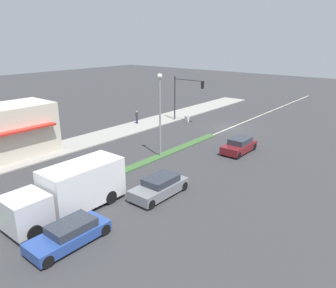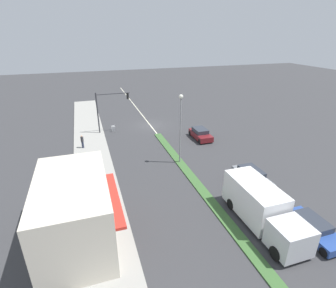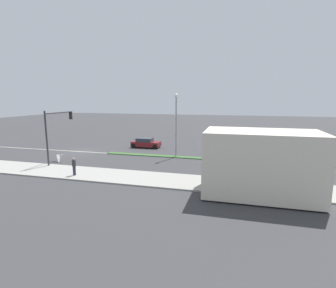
# 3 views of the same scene
# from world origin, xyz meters

# --- Properties ---
(ground_plane) EXTENTS (160.00, 160.00, 0.00)m
(ground_plane) POSITION_xyz_m (0.00, 18.00, 0.00)
(ground_plane) COLOR #38383A
(sidewalk_right) EXTENTS (4.00, 73.00, 0.12)m
(sidewalk_right) POSITION_xyz_m (9.00, 18.50, 0.06)
(sidewalk_right) COLOR #9E9B93
(sidewalk_right) RESTS_ON ground
(median_strip) EXTENTS (0.90, 46.00, 0.10)m
(median_strip) POSITION_xyz_m (0.00, 27.00, 0.05)
(median_strip) COLOR #3D6633
(median_strip) RESTS_ON ground
(lane_marking_center) EXTENTS (0.16, 60.00, 0.01)m
(lane_marking_center) POSITION_xyz_m (0.00, 0.00, 0.00)
(lane_marking_center) COLOR beige
(lane_marking_center) RESTS_ON ground
(building_corner_store) EXTENTS (5.11, 7.90, 4.59)m
(building_corner_store) POSITION_xyz_m (10.53, 21.52, 2.42)
(building_corner_store) COLOR beige
(building_corner_store) RESTS_ON sidewalk_right
(traffic_signal_main) EXTENTS (4.59, 0.34, 5.60)m
(traffic_signal_main) POSITION_xyz_m (6.12, 1.12, 3.90)
(traffic_signal_main) COLOR #333338
(traffic_signal_main) RESTS_ON sidewalk_right
(street_lamp) EXTENTS (0.44, 0.44, 7.37)m
(street_lamp) POSITION_xyz_m (0.00, 12.83, 4.78)
(street_lamp) COLOR gray
(street_lamp) RESTS_ON median_strip
(pedestrian) EXTENTS (0.34, 0.34, 1.61)m
(pedestrian) POSITION_xyz_m (9.90, 5.77, 0.97)
(pedestrian) COLOR #282D42
(pedestrian) RESTS_ON sidewalk_right
(warning_aframe_sign) EXTENTS (0.45, 0.53, 0.84)m
(warning_aframe_sign) POSITION_xyz_m (5.63, 1.03, 0.43)
(warning_aframe_sign) COLOR silver
(warning_aframe_sign) RESTS_ON ground
(delivery_truck) EXTENTS (2.44, 7.50, 2.87)m
(delivery_truck) POSITION_xyz_m (-2.20, 23.83, 1.47)
(delivery_truck) COLOR silver
(delivery_truck) RESTS_ON ground
(coupe_blue) EXTENTS (1.80, 4.32, 1.20)m
(coupe_blue) POSITION_xyz_m (-5.00, 25.97, 0.59)
(coupe_blue) COLOR #284793
(coupe_blue) RESTS_ON ground
(suv_grey) EXTENTS (1.88, 4.32, 1.33)m
(suv_grey) POSITION_xyz_m (-5.00, 18.77, 0.64)
(suv_grey) COLOR slate
(suv_grey) RESTS_ON ground
(sedan_maroon) EXTENTS (1.83, 4.02, 1.37)m
(sedan_maroon) POSITION_xyz_m (-5.00, 7.24, 0.65)
(sedan_maroon) COLOR maroon
(sedan_maroon) RESTS_ON ground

